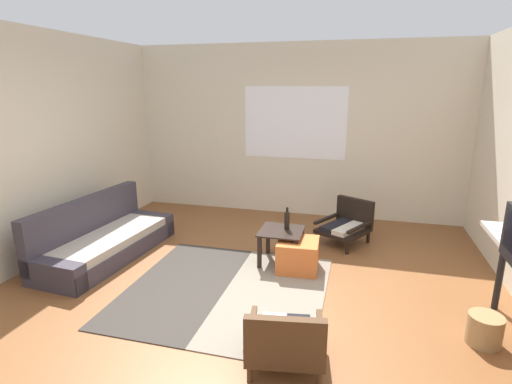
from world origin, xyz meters
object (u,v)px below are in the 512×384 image
Objects in this scene: armchair_striped_foreground at (285,340)px; ottoman_orange at (298,255)px; coffee_table at (281,238)px; couch at (103,239)px; glass_bottle at (287,220)px; wicker_basket at (485,330)px; armchair_by_window at (347,223)px.

ottoman_orange is at bearing 95.84° from armchair_striped_foreground.
couch is at bearing -170.33° from coffee_table.
glass_bottle reaches higher than ottoman_orange.
couch is 7.15× the size of glass_bottle.
couch is 2.20m from coffee_table.
couch is at bearing -174.40° from ottoman_orange.
glass_bottle is 1.00× the size of wicker_basket.
couch is 2.93m from armchair_striped_foreground.
armchair_by_window reaches higher than armchair_striped_foreground.
armchair_by_window reaches higher than wicker_basket.
coffee_table is 0.30m from ottoman_orange.
couch reaches higher than armchair_striped_foreground.
armchair_by_window is at bearing 50.84° from glass_bottle.
glass_bottle is at bearing 10.82° from couch.
armchair_by_window is (2.88, 1.24, 0.05)m from couch.
wicker_basket is (1.91, -1.09, -0.19)m from coffee_table.
coffee_table is 1.84m from armchair_striped_foreground.
armchair_by_window is at bearing 50.50° from coffee_table.
armchair_striped_foreground is (2.55, -1.43, 0.02)m from couch.
wicker_basket is at bearing -58.74° from armchair_by_window.
couch reaches higher than glass_bottle.
coffee_table is at bearing 102.33° from armchair_striped_foreground.
armchair_by_window is 1.77× the size of ottoman_orange.
wicker_basket is (4.07, -0.72, -0.09)m from couch.
couch reaches higher than wicker_basket.
coffee_table reaches higher than wicker_basket.
coffee_table reaches higher than ottoman_orange.
wicker_basket is at bearing -31.64° from glass_bottle.
glass_bottle reaches higher than coffee_table.
armchair_striped_foreground is at bearing -96.99° from armchair_by_window.
glass_bottle reaches higher than armchair_striped_foreground.
coffee_table is at bearing -134.27° from glass_bottle.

